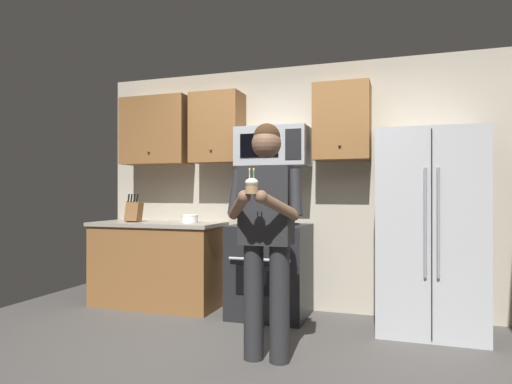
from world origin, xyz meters
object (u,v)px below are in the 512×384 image
at_px(microwave, 273,147).
at_px(cupcake, 252,186).
at_px(oven_range, 270,270).
at_px(knife_block, 134,212).
at_px(bowl_large_white, 190,218).
at_px(refrigerator, 429,231).
at_px(person, 266,226).

height_order(microwave, cupcake, microwave).
xyz_separation_m(oven_range, knife_block, (-1.57, -0.03, 0.57)).
xyz_separation_m(microwave, bowl_large_white, (-0.93, -0.07, -0.75)).
bearing_deg(cupcake, knife_block, 142.18).
distance_m(oven_range, cupcake, 1.74).
bearing_deg(microwave, oven_range, -90.02).
distance_m(knife_block, bowl_large_white, 0.66).
height_order(oven_range, cupcake, cupcake).
bearing_deg(oven_range, refrigerator, -1.50).
height_order(microwave, bowl_large_white, microwave).
distance_m(microwave, person, 1.51).
distance_m(oven_range, knife_block, 1.67).
relative_size(bowl_large_white, person, 0.11).
xyz_separation_m(refrigerator, knife_block, (-3.07, 0.01, 0.13)).
xyz_separation_m(microwave, cupcake, (0.31, -1.61, -0.43)).
bearing_deg(cupcake, person, 90.00).
bearing_deg(microwave, refrigerator, -6.03).
xyz_separation_m(oven_range, person, (0.31, -1.16, 0.53)).
bearing_deg(oven_range, microwave, 89.98).
bearing_deg(refrigerator, bowl_large_white, 177.81).
relative_size(oven_range, refrigerator, 0.52).
bearing_deg(person, microwave, 103.69).
height_order(knife_block, bowl_large_white, knife_block).
relative_size(oven_range, microwave, 1.26).
bearing_deg(cupcake, refrigerator, 50.78).
distance_m(refrigerator, bowl_large_white, 2.43).
height_order(oven_range, bowl_large_white, bowl_large_white).
bearing_deg(refrigerator, knife_block, 179.82).
bearing_deg(person, oven_range, 105.03).
bearing_deg(knife_block, cupcake, -37.82).
bearing_deg(knife_block, person, -31.04).
height_order(oven_range, refrigerator, refrigerator).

